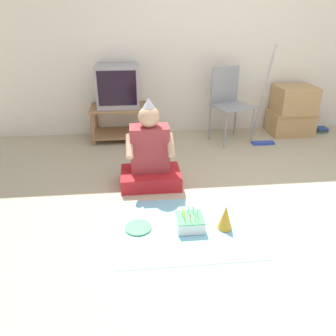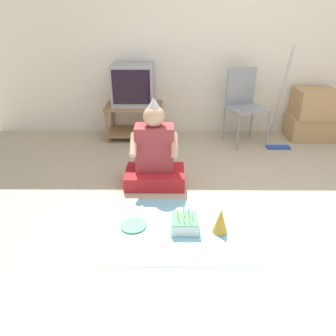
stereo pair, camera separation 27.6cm
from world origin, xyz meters
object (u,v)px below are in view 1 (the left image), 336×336
book_pile (320,130)px  cardboard_box_stack (292,111)px  dust_mop (263,115)px  party_hat_blue (225,217)px  person_seated (150,157)px  tv (118,86)px  folding_chair (229,99)px  birthday_cake (190,222)px  paper_plate (138,228)px

book_pile → cardboard_box_stack: bearing=179.0°
dust_mop → party_hat_blue: (-0.95, -1.80, -0.25)m
party_hat_blue → person_seated: bearing=123.6°
cardboard_box_stack → book_pile: bearing=-1.0°
cardboard_box_stack → party_hat_blue: size_ratio=3.26×
cardboard_box_stack → person_seated: 2.35m
person_seated → tv: bearing=104.2°
folding_chair → cardboard_box_stack: (0.93, 0.12, -0.21)m
folding_chair → person_seated: 1.57m
tv → birthday_cake: 2.23m
folding_chair → birthday_cake: folding_chair is taller
dust_mop → paper_plate: size_ratio=5.77×
book_pile → party_hat_blue: (-1.91, -2.05, 0.07)m
birthday_cake → tv: bearing=106.0°
tv → dust_mop: 1.86m
party_hat_blue → dust_mop: bearing=62.2°
cardboard_box_stack → book_pile: (0.46, -0.01, -0.29)m
tv → folding_chair: size_ratio=0.56×
dust_mop → person_seated: bearing=-146.2°
dust_mop → book_pile: 1.04m
party_hat_blue → paper_plate: size_ratio=0.95×
cardboard_box_stack → book_pile: size_ratio=3.55×
book_pile → birthday_cake: birthday_cake is taller
cardboard_box_stack → dust_mop: dust_mop is taller
dust_mop → party_hat_blue: dust_mop is taller
birthday_cake → cardboard_box_stack: bearing=49.5°
tv → book_pile: 2.85m
book_pile → paper_plate: 3.26m
person_seated → paper_plate: bearing=-100.7°
book_pile → paper_plate: size_ratio=0.88×
party_hat_blue → cardboard_box_stack: bearing=54.8°
cardboard_box_stack → paper_plate: size_ratio=3.11×
cardboard_box_stack → person_seated: person_seated is taller
paper_plate → birthday_cake: bearing=-4.3°
cardboard_box_stack → paper_plate: cardboard_box_stack is taller
folding_chair → birthday_cake: size_ratio=4.35×
dust_mop → party_hat_blue: bearing=-117.8°
dust_mop → birthday_cake: dust_mop is taller
dust_mop → person_seated: size_ratio=1.42×
tv → party_hat_blue: (0.86, -2.09, -0.59)m
birthday_cake → folding_chair: bearing=67.3°
person_seated → party_hat_blue: size_ratio=4.25×
folding_chair → paper_plate: folding_chair is taller
tv → birthday_cake: (0.59, -2.05, -0.64)m
folding_chair → dust_mop: (0.43, -0.14, -0.18)m
folding_chair → birthday_cake: 2.12m
cardboard_box_stack → party_hat_blue: cardboard_box_stack is taller
dust_mop → birthday_cake: (-1.22, -1.77, -0.30)m
birthday_cake → party_hat_blue: (0.27, -0.03, 0.05)m
tv → book_pile: (2.77, -0.04, -0.66)m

